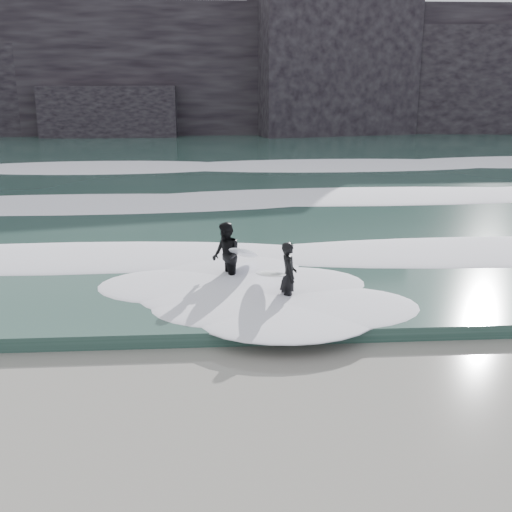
# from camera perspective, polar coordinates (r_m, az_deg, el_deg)

# --- Properties ---
(ground) EXTENTS (120.00, 120.00, 0.00)m
(ground) POSITION_cam_1_polar(r_m,az_deg,el_deg) (9.71, -0.90, -15.38)
(ground) COLOR olive
(ground) RESTS_ON ground
(sea) EXTENTS (90.00, 52.00, 0.30)m
(sea) POSITION_cam_1_polar(r_m,az_deg,el_deg) (37.59, -3.31, 8.60)
(sea) COLOR #2A473F
(sea) RESTS_ON ground
(headland) EXTENTS (70.00, 9.00, 10.00)m
(headland) POSITION_cam_1_polar(r_m,az_deg,el_deg) (54.26, -3.64, 16.04)
(headland) COLOR black
(headland) RESTS_ON ground
(foam_near) EXTENTS (60.00, 3.20, 0.20)m
(foam_near) POSITION_cam_1_polar(r_m,az_deg,el_deg) (17.89, -2.46, 0.99)
(foam_near) COLOR white
(foam_near) RESTS_ON sea
(foam_mid) EXTENTS (60.00, 4.00, 0.24)m
(foam_mid) POSITION_cam_1_polar(r_m,az_deg,el_deg) (24.71, -2.91, 5.27)
(foam_mid) COLOR white
(foam_mid) RESTS_ON sea
(foam_far) EXTENTS (60.00, 4.80, 0.30)m
(foam_far) POSITION_cam_1_polar(r_m,az_deg,el_deg) (33.58, -3.22, 8.21)
(foam_far) COLOR white
(foam_far) RESTS_ON sea
(surfer_left) EXTENTS (0.99, 2.05, 1.51)m
(surfer_left) POSITION_cam_1_polar(r_m,az_deg,el_deg) (14.08, 2.46, -1.69)
(surfer_left) COLOR black
(surfer_left) RESTS_ON ground
(surfer_right) EXTENTS (1.36, 2.12, 1.62)m
(surfer_right) POSITION_cam_1_polar(r_m,az_deg,el_deg) (15.38, -2.44, 0.06)
(surfer_right) COLOR black
(surfer_right) RESTS_ON ground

